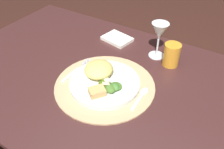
% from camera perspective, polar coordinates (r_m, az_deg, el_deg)
% --- Properties ---
extents(dining_table, '(1.32, 0.80, 0.71)m').
position_cam_1_polar(dining_table, '(1.04, -1.42, -8.41)').
color(dining_table, '#3E2020').
rests_on(dining_table, ground).
extents(placemat, '(0.37, 0.37, 0.01)m').
position_cam_1_polar(placemat, '(0.88, -1.71, -2.60)').
color(placemat, tan).
rests_on(placemat, dining_table).
extents(dinner_plate, '(0.26, 0.26, 0.02)m').
position_cam_1_polar(dinner_plate, '(0.87, -1.73, -2.03)').
color(dinner_plate, silver).
rests_on(dinner_plate, placemat).
extents(pasta_serving, '(0.13, 0.13, 0.05)m').
position_cam_1_polar(pasta_serving, '(0.88, -3.16, 1.19)').
color(pasta_serving, '#D8C466').
rests_on(pasta_serving, dinner_plate).
extents(salad_greens, '(0.10, 0.08, 0.03)m').
position_cam_1_polar(salad_greens, '(0.83, -0.34, -2.78)').
color(salad_greens, '#437227').
rests_on(salad_greens, dinner_plate).
extents(bread_piece, '(0.07, 0.07, 0.02)m').
position_cam_1_polar(bread_piece, '(0.81, -3.56, -4.06)').
color(bread_piece, tan).
rests_on(bread_piece, dinner_plate).
extents(fork, '(0.01, 0.17, 0.00)m').
position_cam_1_polar(fork, '(0.95, -8.78, 0.75)').
color(fork, silver).
rests_on(fork, placemat).
extents(spoon, '(0.03, 0.12, 0.01)m').
position_cam_1_polar(spoon, '(0.85, 7.15, -4.72)').
color(spoon, silver).
rests_on(spoon, placemat).
extents(napkin, '(0.14, 0.12, 0.02)m').
position_cam_1_polar(napkin, '(1.14, 1.23, 8.44)').
color(napkin, white).
rests_on(napkin, dining_table).
extents(wine_glass, '(0.07, 0.07, 0.15)m').
position_cam_1_polar(wine_glass, '(1.00, 11.14, 9.63)').
color(wine_glass, silver).
rests_on(wine_glass, dining_table).
extents(amber_tumbler, '(0.07, 0.07, 0.09)m').
position_cam_1_polar(amber_tumbler, '(0.99, 13.89, 4.56)').
color(amber_tumbler, orange).
rests_on(amber_tumbler, dining_table).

